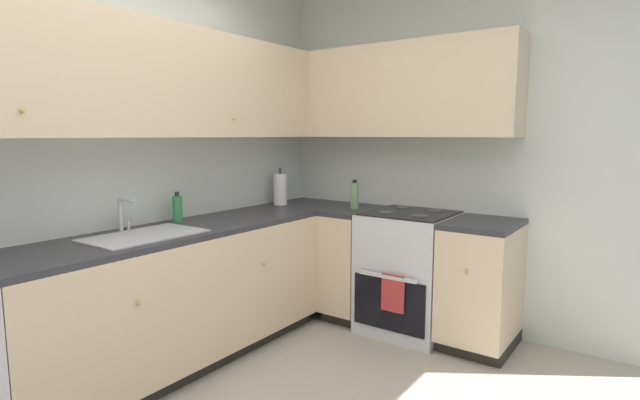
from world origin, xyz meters
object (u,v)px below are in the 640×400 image
Objects in this scene: oven_range at (409,271)px; oil_bottle at (354,195)px; soap_bottle at (178,209)px; paper_towel_roll at (280,189)px.

oven_range is 4.54× the size of oil_bottle.
oven_range is 5.09× the size of soap_bottle.
paper_towel_roll is at bearing -1.12° from soap_bottle.
soap_bottle is at bearing 137.77° from oven_range.
soap_bottle is 0.64× the size of paper_towel_roll.
oven_range is at bearing -79.91° from paper_towel_roll.
oil_bottle is at bearing -74.08° from paper_towel_roll.
paper_towel_roll is at bearing 100.09° from oven_range.
paper_towel_roll is 0.64m from oil_bottle.
oven_range is 0.72m from oil_bottle.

